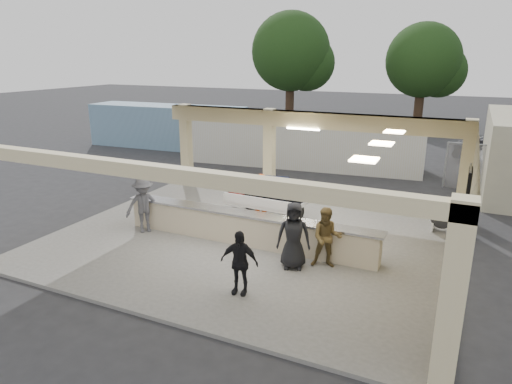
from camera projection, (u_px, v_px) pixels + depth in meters
The scene contains 15 objects.
ground at pixel (253, 240), 14.30m from camera, with size 120.00×120.00×0.00m, color #27272A.
pavilion at pixel (268, 195), 14.40m from camera, with size 12.01×10.00×3.55m.
baggage_counter at pixel (245, 228), 13.69m from camera, with size 8.20×0.58×0.98m.
luggage_cart at pixel (266, 195), 15.76m from camera, with size 2.63×1.70×1.49m.
drum_fan at pixel (443, 217), 14.65m from camera, with size 0.85×0.45×0.90m.
baggage_handler at pixel (260, 197), 15.52m from camera, with size 0.60×0.33×1.66m, color #E64E0C.
passenger_a at pixel (327, 238), 12.09m from camera, with size 0.81×0.35×1.66m, color brown.
passenger_b at pixel (239, 262), 10.74m from camera, with size 0.93×0.34×1.59m, color black.
passenger_c at pixel (144, 205), 14.50m from camera, with size 1.16×0.41×1.79m, color #45454A.
passenger_d at pixel (294, 236), 12.02m from camera, with size 0.89×0.36×1.82m, color black.
car_dark at pixel (495, 152), 24.16m from camera, with size 1.41×3.99×1.33m, color black.
container_white at pixel (303, 141), 23.62m from camera, with size 11.99×2.40×2.60m, color silver.
container_blue at pixel (167, 126), 28.48m from camera, with size 9.98×2.39×2.59m, color #7198B6.
tree_left at pixel (295, 55), 36.76m from camera, with size 6.60×6.30×9.00m.
tree_mid at pixel (428, 63), 34.62m from camera, with size 6.00×5.60×8.00m.
Camera 1 is at (5.70, -11.96, 5.58)m, focal length 32.00 mm.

